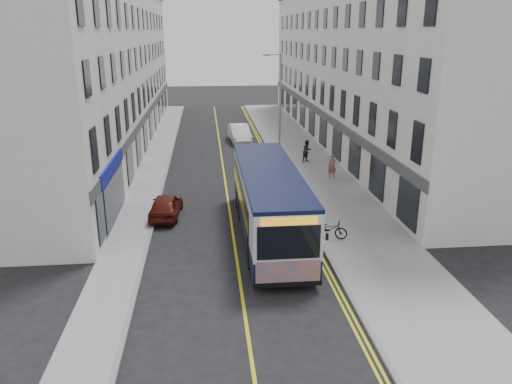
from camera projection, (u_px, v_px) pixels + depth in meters
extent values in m
plane|color=black|center=(234.00, 239.00, 23.81)|extent=(140.00, 140.00, 0.00)
cube|color=gray|center=(311.00, 169.00, 35.75)|extent=(4.50, 64.00, 0.12)
cube|color=gray|center=(152.00, 173.00, 34.67)|extent=(2.00, 64.00, 0.12)
cube|color=slate|center=(280.00, 169.00, 35.53)|extent=(0.18, 64.00, 0.13)
cube|color=slate|center=(166.00, 172.00, 34.76)|extent=(0.18, 64.00, 0.13)
cube|color=gold|center=(224.00, 172.00, 35.16)|extent=(0.12, 64.00, 0.01)
cube|color=gold|center=(274.00, 170.00, 35.51)|extent=(0.10, 64.00, 0.01)
cube|color=gold|center=(276.00, 170.00, 35.52)|extent=(0.10, 64.00, 0.01)
cube|color=white|center=(352.00, 67.00, 42.79)|extent=(6.00, 46.00, 13.00)
cube|color=white|center=(108.00, 69.00, 40.82)|extent=(6.00, 46.00, 13.00)
cylinder|color=gray|center=(280.00, 110.00, 36.24)|extent=(0.14, 0.14, 8.00)
cylinder|color=gray|center=(274.00, 54.00, 34.99)|extent=(1.00, 0.08, 0.08)
cube|color=gray|center=(267.00, 55.00, 34.95)|extent=(0.50, 0.18, 0.12)
cube|color=black|center=(269.00, 220.00, 23.95)|extent=(2.59, 11.42, 0.93)
cube|color=silver|center=(269.00, 192.00, 23.52)|extent=(2.59, 11.42, 1.87)
cube|color=black|center=(269.00, 171.00, 23.21)|extent=(2.61, 11.42, 0.17)
cube|color=black|center=(240.00, 193.00, 24.05)|extent=(0.04, 8.93, 1.19)
cube|color=black|center=(294.00, 191.00, 24.30)|extent=(0.04, 8.93, 1.19)
cube|color=black|center=(289.00, 243.00, 18.13)|extent=(2.34, 0.04, 1.30)
cube|color=orange|center=(288.00, 273.00, 18.52)|extent=(2.44, 0.04, 0.99)
cube|color=orange|center=(289.00, 221.00, 17.87)|extent=(2.08, 0.04, 0.29)
cylinder|color=black|center=(251.00, 257.00, 20.69)|extent=(0.29, 1.04, 1.04)
cylinder|color=black|center=(307.00, 255.00, 20.92)|extent=(0.29, 1.04, 1.04)
cylinder|color=black|center=(241.00, 210.00, 26.10)|extent=(0.29, 1.04, 1.04)
cylinder|color=black|center=(285.00, 209.00, 26.32)|extent=(0.29, 1.04, 1.04)
cylinder|color=black|center=(239.00, 199.00, 27.87)|extent=(0.29, 1.04, 1.04)
cylinder|color=black|center=(280.00, 198.00, 28.09)|extent=(0.29, 1.04, 1.04)
imported|color=black|center=(329.00, 229.00, 23.52)|extent=(1.83, 1.28, 0.91)
imported|color=#945E43|center=(332.00, 166.00, 33.03)|extent=(0.60, 0.41, 1.59)
imported|color=black|center=(307.00, 151.00, 37.16)|extent=(1.01, 0.96, 1.64)
imported|color=white|center=(239.00, 133.00, 44.45)|extent=(1.98, 4.76, 1.53)
imported|color=#50130D|center=(166.00, 205.00, 26.49)|extent=(1.79, 3.82, 1.26)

